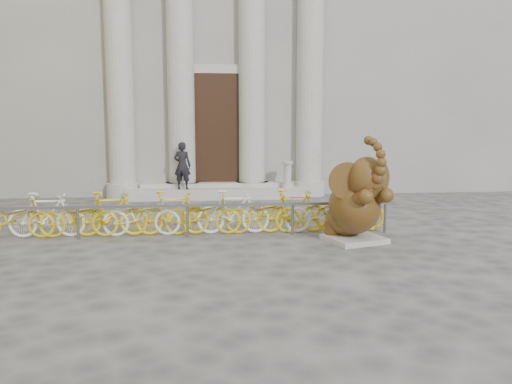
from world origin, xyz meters
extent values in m
plane|color=#474442|center=(0.00, 0.00, 0.00)|extent=(80.00, 80.00, 0.00)
cube|color=gray|center=(0.00, 15.00, 6.00)|extent=(22.00, 10.00, 12.00)
cube|color=black|center=(0.00, 9.92, 2.30)|extent=(2.40, 0.16, 4.00)
cylinder|color=#A8A59E|center=(-3.20, 9.80, 4.00)|extent=(0.90, 0.90, 8.00)
cylinder|color=#A8A59E|center=(-1.20, 9.80, 4.00)|extent=(0.90, 0.90, 8.00)
cylinder|color=#A8A59E|center=(1.20, 9.80, 4.00)|extent=(0.90, 0.90, 8.00)
cylinder|color=#A8A59E|center=(3.20, 9.80, 4.00)|extent=(0.90, 0.90, 8.00)
cube|color=#A8A59E|center=(0.00, 9.40, 0.18)|extent=(6.00, 1.20, 0.36)
cube|color=#A8A59E|center=(2.72, 2.64, 0.06)|extent=(1.36, 1.29, 0.11)
ellipsoid|color=black|center=(2.65, 2.87, 0.44)|extent=(1.16, 1.13, 0.71)
ellipsoid|color=black|center=(2.71, 2.66, 0.76)|extent=(1.42, 1.59, 1.16)
cylinder|color=black|center=(2.32, 2.92, 0.26)|extent=(0.42, 0.42, 0.29)
cylinder|color=black|center=(2.89, 3.10, 0.26)|extent=(0.42, 0.42, 0.29)
cylinder|color=black|center=(2.61, 2.16, 0.98)|extent=(0.45, 0.71, 0.44)
cylinder|color=black|center=(3.08, 2.31, 0.98)|extent=(0.45, 0.71, 0.44)
ellipsoid|color=black|center=(2.83, 2.28, 1.38)|extent=(0.94, 0.91, 0.89)
cylinder|color=black|center=(2.43, 2.29, 1.33)|extent=(0.76, 0.06, 0.76)
cylinder|color=black|center=(3.15, 2.52, 1.33)|extent=(0.65, 0.49, 0.76)
cone|color=beige|center=(2.77, 2.03, 1.20)|extent=(0.20, 0.26, 0.12)
cone|color=beige|center=(3.03, 2.11, 1.20)|extent=(0.09, 0.26, 0.12)
cube|color=slate|center=(-0.81, 3.44, 0.70)|extent=(9.36, 0.06, 0.06)
cylinder|color=slate|center=(-3.15, 3.44, 0.35)|extent=(0.06, 0.06, 0.70)
cylinder|color=slate|center=(-0.81, 3.44, 0.35)|extent=(0.06, 0.06, 0.70)
cylinder|color=slate|center=(1.53, 3.44, 0.35)|extent=(0.06, 0.06, 0.70)
cylinder|color=slate|center=(3.68, 3.44, 0.35)|extent=(0.06, 0.06, 0.70)
imported|color=yellow|center=(-4.55, 3.69, 0.50)|extent=(1.70, 0.50, 1.00)
imported|color=white|center=(-3.87, 3.69, 0.50)|extent=(1.66, 0.47, 1.00)
imported|color=yellow|center=(-3.19, 3.69, 0.50)|extent=(1.70, 0.50, 1.00)
imported|color=yellow|center=(-2.51, 3.69, 0.50)|extent=(1.66, 0.47, 1.00)
imported|color=white|center=(-1.83, 3.69, 0.50)|extent=(1.70, 0.50, 1.00)
imported|color=yellow|center=(-1.15, 3.69, 0.50)|extent=(1.66, 0.47, 1.00)
imported|color=yellow|center=(-0.47, 3.69, 0.50)|extent=(1.70, 0.50, 1.00)
imported|color=white|center=(0.21, 3.69, 0.50)|extent=(1.66, 0.47, 1.00)
imported|color=yellow|center=(0.89, 3.69, 0.50)|extent=(1.70, 0.50, 1.00)
imported|color=yellow|center=(1.57, 3.69, 0.50)|extent=(1.66, 0.47, 1.00)
imported|color=white|center=(2.25, 3.69, 0.50)|extent=(1.70, 0.50, 1.00)
imported|color=yellow|center=(2.93, 3.69, 0.50)|extent=(1.66, 0.47, 1.00)
imported|color=black|center=(-1.16, 9.05, 1.14)|extent=(0.64, 0.50, 1.56)
cylinder|color=#A8A59E|center=(2.34, 9.10, 0.41)|extent=(0.37, 0.37, 0.11)
cylinder|color=#A8A59E|center=(2.34, 9.10, 0.77)|extent=(0.26, 0.26, 0.82)
cylinder|color=#A8A59E|center=(2.34, 9.10, 1.21)|extent=(0.37, 0.37, 0.09)
camera|label=1|loc=(-0.38, -7.43, 2.43)|focal=35.00mm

